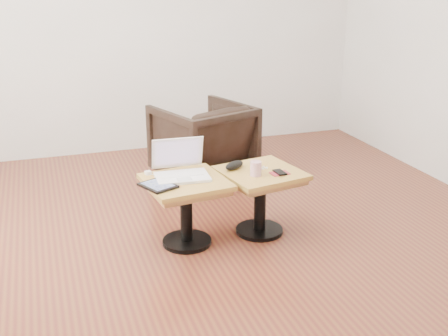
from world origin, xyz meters
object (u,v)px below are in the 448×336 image
object	(u,v)px
side_table_right	(260,186)
laptop	(181,169)
armchair	(203,142)
striped_cup	(256,168)
side_table_left	(186,196)

from	to	relation	value
side_table_right	laptop	xyz separation A→B (m)	(-0.53, 0.08, 0.16)
armchair	laptop	bearing A→B (deg)	47.29
laptop	striped_cup	bearing A→B (deg)	-14.49
side_table_left	striped_cup	distance (m)	0.48
striped_cup	armchair	xyz separation A→B (m)	(0.00, 1.22, -0.17)
side_table_left	side_table_right	distance (m)	0.52
striped_cup	armchair	world-z (taller)	armchair
laptop	striped_cup	world-z (taller)	laptop
side_table_left	armchair	size ratio (longest dim) A/B	0.76
side_table_right	striped_cup	world-z (taller)	striped_cup
side_table_right	armchair	bearing A→B (deg)	82.29
laptop	armchair	bearing A→B (deg)	69.83
side_table_right	armchair	distance (m)	1.15
side_table_left	laptop	size ratio (longest dim) A/B	1.56
side_table_left	laptop	world-z (taller)	laptop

